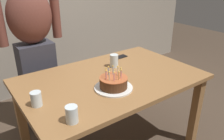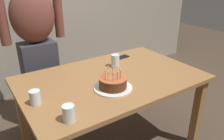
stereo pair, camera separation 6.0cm
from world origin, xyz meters
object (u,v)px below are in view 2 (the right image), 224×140
object	(u,v)px
cell_phone	(122,57)
person_man_bearded	(37,47)
birthday_cake	(113,83)
water_glass_side	(69,113)
water_glass_far	(115,61)
water_glass_near	(35,98)

from	to	relation	value
cell_phone	person_man_bearded	distance (m)	0.85
cell_phone	person_man_bearded	bearing A→B (deg)	147.11
person_man_bearded	cell_phone	bearing A→B (deg)	150.73
birthday_cake	water_glass_side	world-z (taller)	birthday_cake
person_man_bearded	water_glass_far	bearing A→B (deg)	133.05
water_glass_far	person_man_bearded	size ratio (longest dim) A/B	0.07
water_glass_near	cell_phone	xyz separation A→B (m)	(1.00, 0.39, -0.05)
water_glass_near	cell_phone	distance (m)	1.08
cell_phone	person_man_bearded	world-z (taller)	person_man_bearded
water_glass_near	water_glass_side	distance (m)	0.32
water_glass_far	person_man_bearded	bearing A→B (deg)	133.05
water_glass_far	cell_phone	xyz separation A→B (m)	(0.20, 0.16, -0.06)
water_glass_near	water_glass_side	size ratio (longest dim) A/B	0.95
birthday_cake	person_man_bearded	world-z (taller)	person_man_bearded
water_glass_near	cell_phone	size ratio (longest dim) A/B	0.70
water_glass_side	cell_phone	xyz separation A→B (m)	(0.89, 0.69, -0.05)
water_glass_side	water_glass_far	bearing A→B (deg)	37.25
birthday_cake	water_glass_far	distance (m)	0.42
birthday_cake	water_glass_near	bearing A→B (deg)	169.04
birthday_cake	water_glass_side	xyz separation A→B (m)	(-0.44, -0.19, 0.01)
water_glass_near	water_glass_far	xyz separation A→B (m)	(0.80, 0.23, 0.01)
person_man_bearded	water_glass_near	bearing A→B (deg)	71.69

